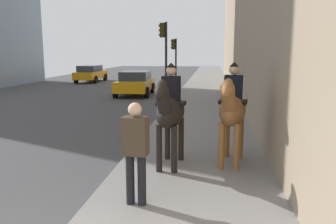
{
  "coord_description": "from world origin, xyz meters",
  "views": [
    {
      "loc": [
        -2.87,
        -2.05,
        2.61
      ],
      "look_at": [
        4.0,
        -1.18,
        1.4
      ],
      "focal_mm": 37.06,
      "sensor_mm": 36.0,
      "label": 1
    }
  ],
  "objects_px": {
    "car_mid_lane": "(91,73)",
    "traffic_light_far_curb": "(175,55)",
    "mounted_horse_near": "(170,111)",
    "pedestrian_greeting": "(135,147)",
    "car_near_lane": "(135,82)",
    "mounted_horse_far": "(232,109)",
    "traffic_light_near_curb": "(164,50)"
  },
  "relations": [
    {
      "from": "mounted_horse_far",
      "to": "car_mid_lane",
      "type": "distance_m",
      "value": 24.17
    },
    {
      "from": "pedestrian_greeting",
      "to": "traffic_light_far_curb",
      "type": "bearing_deg",
      "value": 10.18
    },
    {
      "from": "car_near_lane",
      "to": "mounted_horse_near",
      "type": "bearing_deg",
      "value": 13.45
    },
    {
      "from": "mounted_horse_near",
      "to": "car_mid_lane",
      "type": "xyz_separation_m",
      "value": [
        21.9,
        9.59,
        -0.6
      ]
    },
    {
      "from": "mounted_horse_near",
      "to": "traffic_light_near_curb",
      "type": "xyz_separation_m",
      "value": [
        10.13,
        1.51,
        1.34
      ]
    },
    {
      "from": "car_mid_lane",
      "to": "mounted_horse_near",
      "type": "bearing_deg",
      "value": -156.94
    },
    {
      "from": "car_near_lane",
      "to": "car_mid_lane",
      "type": "bearing_deg",
      "value": -147.94
    },
    {
      "from": "mounted_horse_near",
      "to": "mounted_horse_far",
      "type": "distance_m",
      "value": 1.37
    },
    {
      "from": "traffic_light_near_curb",
      "to": "traffic_light_far_curb",
      "type": "bearing_deg",
      "value": 1.91
    },
    {
      "from": "pedestrian_greeting",
      "to": "car_near_lane",
      "type": "relative_size",
      "value": 0.41
    },
    {
      "from": "mounted_horse_near",
      "to": "traffic_light_near_curb",
      "type": "relative_size",
      "value": 0.56
    },
    {
      "from": "mounted_horse_near",
      "to": "pedestrian_greeting",
      "type": "xyz_separation_m",
      "value": [
        -1.97,
        0.32,
        -0.27
      ]
    },
    {
      "from": "mounted_horse_near",
      "to": "car_mid_lane",
      "type": "relative_size",
      "value": 0.51
    },
    {
      "from": "mounted_horse_far",
      "to": "car_near_lane",
      "type": "relative_size",
      "value": 0.55
    },
    {
      "from": "pedestrian_greeting",
      "to": "car_mid_lane",
      "type": "distance_m",
      "value": 25.61
    },
    {
      "from": "mounted_horse_far",
      "to": "car_mid_lane",
      "type": "xyz_separation_m",
      "value": [
        21.56,
        10.91,
        -0.61
      ]
    },
    {
      "from": "mounted_horse_far",
      "to": "pedestrian_greeting",
      "type": "xyz_separation_m",
      "value": [
        -2.31,
        1.65,
        -0.28
      ]
    },
    {
      "from": "mounted_horse_far",
      "to": "traffic_light_far_curb",
      "type": "bearing_deg",
      "value": -159.71
    },
    {
      "from": "car_near_lane",
      "to": "car_mid_lane",
      "type": "distance_m",
      "value": 10.39
    },
    {
      "from": "pedestrian_greeting",
      "to": "car_mid_lane",
      "type": "bearing_deg",
      "value": 27.14
    },
    {
      "from": "traffic_light_near_curb",
      "to": "traffic_light_far_curb",
      "type": "relative_size",
      "value": 1.16
    },
    {
      "from": "car_near_lane",
      "to": "traffic_light_far_curb",
      "type": "bearing_deg",
      "value": 149.73
    },
    {
      "from": "car_mid_lane",
      "to": "traffic_light_far_curb",
      "type": "height_order",
      "value": "traffic_light_far_curb"
    },
    {
      "from": "mounted_horse_far",
      "to": "pedestrian_greeting",
      "type": "distance_m",
      "value": 2.85
    },
    {
      "from": "car_mid_lane",
      "to": "traffic_light_near_curb",
      "type": "xyz_separation_m",
      "value": [
        -11.77,
        -8.08,
        1.94
      ]
    },
    {
      "from": "pedestrian_greeting",
      "to": "car_mid_lane",
      "type": "height_order",
      "value": "pedestrian_greeting"
    },
    {
      "from": "traffic_light_near_curb",
      "to": "mounted_horse_far",
      "type": "bearing_deg",
      "value": -163.85
    },
    {
      "from": "mounted_horse_near",
      "to": "traffic_light_far_curb",
      "type": "bearing_deg",
      "value": -170.3
    },
    {
      "from": "mounted_horse_far",
      "to": "car_near_lane",
      "type": "bearing_deg",
      "value": -148.78
    },
    {
      "from": "car_near_lane",
      "to": "traffic_light_far_curb",
      "type": "xyz_separation_m",
      "value": [
        3.75,
        -2.0,
        1.6
      ]
    },
    {
      "from": "car_mid_lane",
      "to": "traffic_light_far_curb",
      "type": "bearing_deg",
      "value": -122.23
    },
    {
      "from": "traffic_light_far_curb",
      "to": "mounted_horse_far",
      "type": "bearing_deg",
      "value": -169.61
    }
  ]
}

